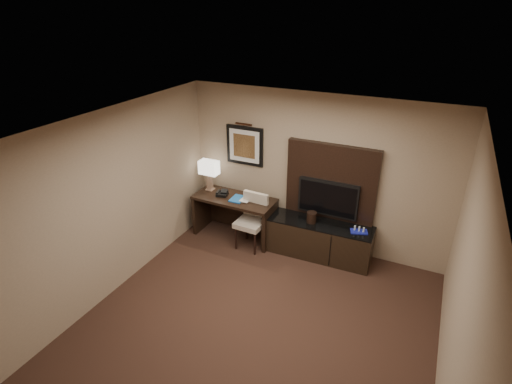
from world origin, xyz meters
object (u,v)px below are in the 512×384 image
Objects in this scene: credenza at (317,239)px; desk_chair at (250,223)px; desk at (235,217)px; minibar_tray at (359,229)px; table_lamp at (209,177)px; tv at (328,198)px; ice_bucket at (312,217)px; desk_phone at (222,193)px.

desk_chair is (-1.12, -0.25, 0.17)m from credenza.
desk is 2.24m from minibar_tray.
tv is at bearing 3.51° from table_lamp.
tv reaches higher than table_lamp.
ice_bucket is at bearing -178.43° from minibar_tray.
desk is 8.07× the size of ice_bucket.
desk_phone is at bearing -179.52° from credenza.
desk_chair reaches higher than minibar_tray.
desk_chair reaches higher than ice_bucket.
table_lamp is at bearing 178.76° from minibar_tray.
desk_chair is 0.77m from desk_phone.
table_lamp reaches higher than desk_chair.
credenza is at bearing -115.06° from tv.
table_lamp is 2.89× the size of ice_bucket.
ice_bucket is at bearing -131.89° from tv.
ice_bucket is at bearing -11.54° from desk_phone.
minibar_tray is (2.22, 0.04, 0.29)m from desk.
desk_chair is 1.83m from minibar_tray.
table_lamp is at bearing -176.49° from tv.
desk_phone is (-1.78, -0.06, 0.52)m from credenza.
desk_chair is at bearing -167.38° from ice_bucket.
table_lamp is 2.81m from minibar_tray.
tv is 3.77× the size of minibar_tray.
desk is 0.50m from desk_phone.
tv is 0.71m from minibar_tray.
table_lamp reaches higher than desk_phone.
tv is 1.40m from desk_chair.
ice_bucket is (2.00, -0.08, -0.33)m from table_lamp.
credenza is 3.50× the size of table_lamp.
table_lamp is at bearing 177.66° from ice_bucket.
desk is 1.54m from credenza.
tv reaches higher than minibar_tray.
credenza is 6.93× the size of minibar_tray.
tv reaches higher than credenza.
ice_bucket is 0.79m from minibar_tray.
ice_bucket is at bearing 1.72° from desk.
table_lamp is at bearing 147.01° from desk_phone.
desk_chair is at bearing -17.50° from table_lamp.
desk_phone is at bearing -178.72° from ice_bucket.
ice_bucket is at bearing 15.25° from desk_chair.
tv is at bearing 22.77° from desk_chair.
tv is 2.20m from table_lamp.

